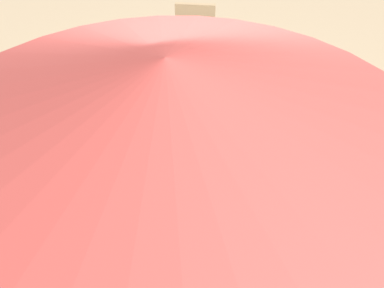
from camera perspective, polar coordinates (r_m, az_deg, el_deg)
ground_plane at (r=4.76m, az=-0.00°, el=-3.08°), size 16.00×16.00×0.00m
round_bed at (r=4.55m, az=-0.00°, el=-0.47°), size 1.99×1.99×0.57m
throw_pillow_0 at (r=4.87m, az=2.23°, el=8.41°), size 0.53×0.39×0.21m
throw_pillow_1 at (r=4.89m, az=-3.55°, el=8.20°), size 0.44×0.39×0.17m
throw_pillow_2 at (r=4.64m, az=-7.91°, el=5.60°), size 0.56×0.39×0.15m
patio_chair at (r=6.12m, az=0.52°, el=14.67°), size 0.72×0.72×0.98m
patio_umbrella at (r=1.68m, az=-3.21°, el=4.40°), size 2.47×2.47×2.57m
side_table at (r=5.44m, az=17.22°, el=4.70°), size 0.49×0.49×0.48m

